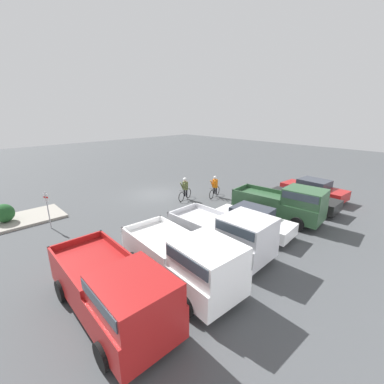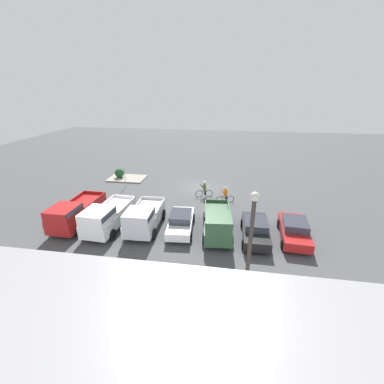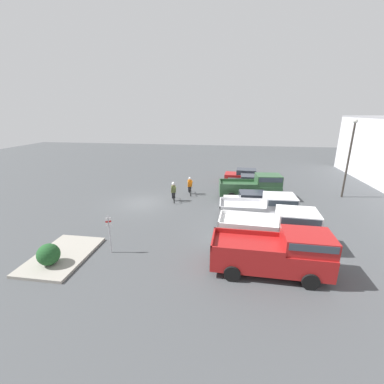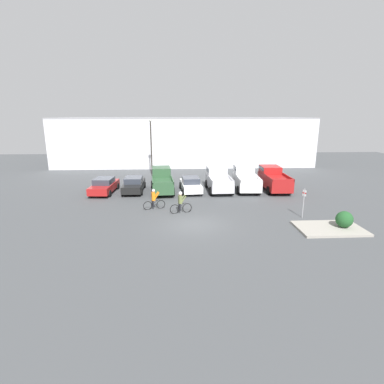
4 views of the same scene
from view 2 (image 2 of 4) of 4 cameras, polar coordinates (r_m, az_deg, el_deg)
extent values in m
plane|color=#424447|center=(28.41, 1.42, 1.05)|extent=(80.00, 80.00, 0.00)
cube|color=maroon|center=(20.34, 21.72, -8.06)|extent=(2.14, 4.73, 0.66)
cube|color=#2D333D|center=(20.05, 21.96, -6.58)|extent=(1.79, 2.18, 0.54)
cylinder|color=black|center=(19.43, 24.90, -11.11)|extent=(0.22, 0.63, 0.62)
cylinder|color=black|center=(19.07, 19.44, -10.85)|extent=(0.22, 0.63, 0.62)
cylinder|color=black|center=(21.92, 23.47, -6.92)|extent=(0.22, 0.63, 0.62)
cylinder|color=black|center=(21.60, 18.68, -6.61)|extent=(0.22, 0.63, 0.62)
cube|color=black|center=(19.53, 13.86, -8.29)|extent=(1.81, 4.63, 0.67)
cube|color=#2D333D|center=(19.24, 14.02, -6.77)|extent=(1.62, 2.09, 0.52)
cylinder|color=black|center=(18.56, 16.94, -11.47)|extent=(0.18, 0.64, 0.64)
cylinder|color=black|center=(18.35, 11.28, -11.28)|extent=(0.18, 0.64, 0.64)
cylinder|color=black|center=(21.07, 15.93, -7.01)|extent=(0.18, 0.64, 0.64)
cylinder|color=black|center=(20.88, 11.01, -6.79)|extent=(0.18, 0.64, 0.64)
cube|color=#2D5133|center=(19.63, 5.64, -6.75)|extent=(2.40, 5.47, 0.94)
cube|color=#2D5133|center=(17.79, 5.90, -6.66)|extent=(1.96, 2.28, 0.90)
cube|color=#333D47|center=(17.69, 5.92, -6.10)|extent=(2.00, 2.11, 0.40)
cube|color=#2D5133|center=(20.36, 8.24, -3.87)|extent=(0.36, 3.19, 0.25)
cube|color=#2D5133|center=(20.28, 3.00, -3.75)|extent=(0.36, 3.19, 0.25)
cube|color=#2D5133|center=(21.70, 5.51, -2.00)|extent=(1.93, 0.25, 0.25)
cylinder|color=black|center=(18.51, 8.78, -10.45)|extent=(0.29, 0.82, 0.81)
cylinder|color=black|center=(18.42, 2.68, -10.35)|extent=(0.29, 0.82, 0.81)
cylinder|color=black|center=(21.34, 8.08, -5.64)|extent=(0.29, 0.82, 0.81)
cylinder|color=black|center=(21.27, 2.86, -5.53)|extent=(0.29, 0.82, 0.81)
cube|color=white|center=(19.99, -2.49, -6.87)|extent=(2.10, 4.58, 0.62)
cube|color=#2D333D|center=(19.71, -2.52, -5.41)|extent=(1.74, 2.12, 0.54)
cylinder|color=black|center=(18.83, -0.27, -9.79)|extent=(0.23, 0.67, 0.66)
cylinder|color=black|center=(19.03, -5.64, -9.53)|extent=(0.23, 0.67, 0.66)
cylinder|color=black|center=(21.29, 0.33, -5.69)|extent=(0.23, 0.67, 0.66)
cylinder|color=black|center=(21.46, -4.39, -5.51)|extent=(0.23, 0.67, 0.66)
cube|color=silver|center=(20.51, -10.26, -5.65)|extent=(2.20, 5.08, 0.94)
cube|color=silver|center=(18.84, -11.77, -5.38)|extent=(1.95, 2.06, 0.85)
cube|color=#333D47|center=(18.75, -11.81, -4.88)|extent=(2.01, 1.90, 0.37)
cube|color=silver|center=(20.85, -6.98, -3.12)|extent=(0.16, 3.01, 0.25)
cube|color=silver|center=(21.39, -12.14, -2.79)|extent=(0.16, 3.01, 0.25)
cube|color=silver|center=(22.37, -8.56, -1.36)|extent=(2.06, 0.14, 0.25)
cylinder|color=black|center=(19.15, -8.54, -9.18)|extent=(0.24, 0.82, 0.82)
cylinder|color=black|center=(19.77, -14.37, -8.60)|extent=(0.24, 0.82, 0.82)
cylinder|color=black|center=(21.77, -6.40, -4.93)|extent=(0.24, 0.82, 0.82)
cylinder|color=black|center=(22.31, -11.58, -4.56)|extent=(0.24, 0.82, 0.82)
cube|color=white|center=(21.28, -17.73, -5.32)|extent=(2.36, 5.57, 0.96)
cube|color=white|center=(19.64, -20.31, -5.06)|extent=(2.01, 2.29, 0.89)
cube|color=#333D47|center=(19.55, -20.38, -4.55)|extent=(2.06, 2.11, 0.39)
cube|color=white|center=(21.43, -14.22, -2.89)|extent=(0.26, 3.28, 0.25)
cube|color=white|center=(22.33, -18.81, -2.38)|extent=(0.26, 3.28, 0.25)
cube|color=white|center=(23.15, -14.77, -1.00)|extent=(2.06, 0.19, 0.25)
cylinder|color=black|center=(19.75, -17.28, -9.02)|extent=(0.26, 0.82, 0.80)
cylinder|color=black|center=(20.76, -22.33, -8.12)|extent=(0.26, 0.82, 0.80)
cylinder|color=black|center=(22.35, -13.23, -4.69)|extent=(0.26, 0.82, 0.80)
cylinder|color=black|center=(23.25, -17.86, -4.10)|extent=(0.26, 0.82, 0.80)
cube|color=maroon|center=(22.74, -23.91, -4.27)|extent=(2.19, 5.54, 1.08)
cube|color=maroon|center=(21.18, -26.66, -3.99)|extent=(1.95, 2.24, 0.74)
cube|color=#333D47|center=(21.11, -26.73, -3.59)|extent=(2.01, 2.07, 0.33)
cube|color=maroon|center=(22.79, -20.63, -1.84)|extent=(0.16, 3.30, 0.25)
cube|color=maroon|center=(23.83, -24.75, -1.44)|extent=(0.16, 3.30, 0.25)
cube|color=maroon|center=(24.54, -20.81, -0.14)|extent=(2.06, 0.13, 0.25)
cylinder|color=black|center=(21.19, -23.80, -7.78)|extent=(0.24, 0.78, 0.77)
cylinder|color=black|center=(22.35, -28.26, -7.02)|extent=(0.24, 0.78, 0.77)
cylinder|color=black|center=(23.71, -19.45, -3.83)|extent=(0.24, 0.78, 0.77)
cylinder|color=black|center=(24.75, -23.64, -3.35)|extent=(0.24, 0.78, 0.77)
torus|color=black|center=(25.77, 1.58, -0.44)|extent=(0.74, 0.26, 0.75)
torus|color=black|center=(25.93, 3.78, -0.32)|extent=(0.74, 0.26, 0.75)
cylinder|color=black|center=(25.77, 2.69, 0.00)|extent=(0.51, 0.18, 0.40)
cylinder|color=black|center=(25.69, 2.70, 0.43)|extent=(0.54, 0.19, 0.04)
cylinder|color=black|center=(25.80, 3.08, 0.02)|extent=(0.04, 0.04, 0.37)
cylinder|color=black|center=(25.62, 1.87, 0.45)|extent=(0.15, 0.45, 0.02)
cylinder|color=black|center=(25.73, 2.95, -0.16)|extent=(0.15, 0.15, 0.56)
cylinder|color=black|center=(25.89, 2.88, -0.01)|extent=(0.15, 0.15, 0.56)
cube|color=#5B6638|center=(25.58, 2.82, 1.12)|extent=(0.33, 0.41, 0.61)
cylinder|color=#5B6638|center=(25.39, 2.45, 0.96)|extent=(0.51, 0.23, 0.66)
cylinder|color=#5B6638|center=(25.70, 2.32, 1.24)|extent=(0.51, 0.23, 0.66)
sphere|color=tan|center=(25.42, 2.79, 2.02)|extent=(0.26, 0.26, 0.26)
sphere|color=silver|center=(25.40, 2.79, 2.16)|extent=(0.28, 0.28, 0.28)
torus|color=black|center=(24.60, 6.09, -1.75)|extent=(0.70, 0.25, 0.72)
torus|color=black|center=(24.87, 8.51, -1.61)|extent=(0.70, 0.25, 0.72)
cylinder|color=black|center=(24.66, 7.32, -1.31)|extent=(0.55, 0.19, 0.38)
cylinder|color=black|center=(24.58, 7.35, -0.89)|extent=(0.58, 0.20, 0.04)
cylinder|color=black|center=(24.71, 7.75, -1.29)|extent=(0.04, 0.04, 0.35)
cylinder|color=black|center=(24.47, 6.43, -0.88)|extent=(0.15, 0.45, 0.02)
cylinder|color=black|center=(24.62, 7.61, -1.47)|extent=(0.15, 0.15, 0.53)
cylinder|color=black|center=(24.78, 7.51, -1.30)|extent=(0.15, 0.15, 0.53)
cube|color=orange|center=(24.46, 7.51, -0.13)|extent=(0.33, 0.41, 0.65)
cylinder|color=orange|center=(24.25, 7.12, -0.31)|extent=(0.54, 0.23, 0.70)
cylinder|color=orange|center=(24.56, 6.92, 0.00)|extent=(0.54, 0.23, 0.70)
sphere|color=tan|center=(24.29, 7.50, 0.81)|extent=(0.21, 0.21, 0.21)
sphere|color=silver|center=(24.27, 7.51, 0.93)|extent=(0.24, 0.24, 0.24)
cylinder|color=#9E9EA3|center=(29.21, -14.66, 3.21)|extent=(0.06, 0.06, 2.20)
cube|color=white|center=(28.97, -14.81, 4.65)|extent=(0.16, 0.27, 0.45)
cube|color=red|center=(28.97, -14.81, 4.65)|extent=(0.16, 0.28, 0.10)
cylinder|color=#2D2823|center=(11.24, 12.13, -17.22)|extent=(0.16, 0.16, 6.60)
sphere|color=#B2B2A8|center=(9.46, 13.80, -0.99)|extent=(0.36, 0.36, 0.36)
cube|color=gray|center=(31.96, -14.21, 2.96)|extent=(4.26, 2.79, 0.15)
sphere|color=#1E4C23|center=(32.15, -15.83, 4.08)|extent=(1.09, 1.09, 1.09)
camera|label=1|loc=(18.27, -45.79, 3.01)|focal=24.00mm
camera|label=3|loc=(30.06, -42.77, 11.25)|focal=24.00mm
camera|label=4|loc=(45.89, 6.39, 18.57)|focal=28.00mm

